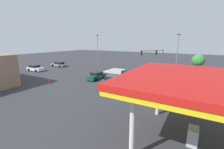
% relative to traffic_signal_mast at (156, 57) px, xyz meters
% --- Properties ---
extents(ground_plane, '(147.02, 147.02, 0.00)m').
position_rel_traffic_signal_mast_xyz_m(ground_plane, '(6.78, 6.78, -4.11)').
color(ground_plane, '#333338').
extents(crosswalk_markings, '(11.46, 6.30, 0.01)m').
position_rel_traffic_signal_mast_xyz_m(crosswalk_markings, '(6.78, -0.77, -4.10)').
color(crosswalk_markings, silver).
rests_on(crosswalk_markings, ground_plane).
extents(traffic_signal_mast, '(3.86, 3.86, 5.73)m').
position_rel_traffic_signal_mast_xyz_m(traffic_signal_mast, '(0.00, 0.00, 0.00)').
color(traffic_signal_mast, '#47474C').
rests_on(traffic_signal_mast, ground_plane).
extents(car_0, '(2.37, 4.75, 1.61)m').
position_rel_traffic_signal_mast_xyz_m(car_0, '(4.28, 4.36, -3.34)').
color(car_0, gray).
rests_on(car_0, ground_plane).
extents(car_1, '(2.13, 4.39, 1.47)m').
position_rel_traffic_signal_mast_xyz_m(car_1, '(9.20, 8.70, -3.41)').
color(car_1, '#144728').
rests_on(car_1, ground_plane).
extents(car_2, '(4.53, 2.27, 1.53)m').
position_rel_traffic_signal_mast_xyz_m(car_2, '(27.49, 9.78, -3.39)').
color(car_2, silver).
rests_on(car_2, ground_plane).
extents(car_3, '(4.30, 2.13, 1.32)m').
position_rel_traffic_signal_mast_xyz_m(car_3, '(-9.00, 1.85, -3.50)').
color(car_3, silver).
rests_on(car_3, ground_plane).
extents(car_4, '(4.44, 2.38, 1.66)m').
position_rel_traffic_signal_mast_xyz_m(car_4, '(4.04, 10.80, -3.33)').
color(car_4, navy).
rests_on(car_4, ground_plane).
extents(car_5, '(4.92, 2.15, 1.43)m').
position_rel_traffic_signal_mast_xyz_m(car_5, '(27.76, 2.19, -3.42)').
color(car_5, gray).
rests_on(car_5, ground_plane).
extents(car_6, '(4.77, 2.08, 1.44)m').
position_rel_traffic_signal_mast_xyz_m(car_6, '(-9.00, 11.28, -3.44)').
color(car_6, black).
rests_on(car_6, ground_plane).
extents(gas_station_canopy, '(9.84, 9.84, 5.14)m').
position_rel_traffic_signal_mast_xyz_m(gas_station_canopy, '(-8.23, 20.68, 0.54)').
color(gas_station_canopy, yellow).
rests_on(gas_station_canopy, ground_plane).
extents(pedestrian, '(0.41, 0.41, 1.57)m').
position_rel_traffic_signal_mast_xyz_m(pedestrian, '(-0.98, 14.45, -3.24)').
color(pedestrian, '#38383D').
rests_on(pedestrian, ground_plane).
extents(street_light_pole_a, '(0.80, 0.36, 8.89)m').
position_rel_traffic_signal_mast_xyz_m(street_light_pole_a, '(-3.70, -3.45, 1.15)').
color(street_light_pole_a, slate).
rests_on(street_light_pole_a, ground_plane).
extents(street_light_pole_b, '(0.80, 0.36, 9.19)m').
position_rel_traffic_signal_mast_xyz_m(street_light_pole_b, '(18.91, -5.29, 1.31)').
color(street_light_pole_b, slate).
rests_on(street_light_pole_b, ground_plane).
extents(tree_corner_a, '(2.85, 2.85, 4.48)m').
position_rel_traffic_signal_mast_xyz_m(tree_corner_a, '(-7.82, -8.05, -1.06)').
color(tree_corner_a, brown).
rests_on(tree_corner_a, ground_plane).
extents(fire_hydrant, '(0.22, 0.22, 0.86)m').
position_rel_traffic_signal_mast_xyz_m(fire_hydrant, '(14.51, 15.59, -3.68)').
color(fire_hydrant, red).
rests_on(fire_hydrant, ground_plane).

